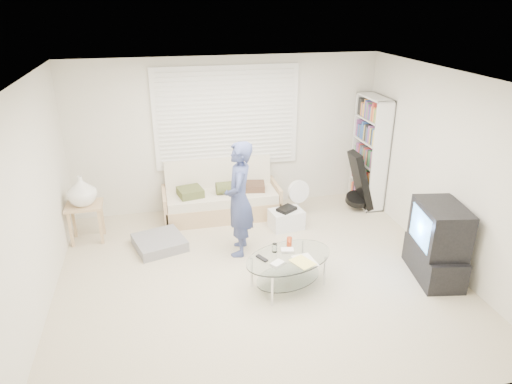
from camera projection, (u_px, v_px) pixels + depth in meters
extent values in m
plane|color=tan|center=(258.00, 276.00, 5.88)|extent=(5.00, 5.00, 0.00)
cube|color=silver|center=(227.00, 135.00, 7.41)|extent=(5.00, 0.02, 2.50)
cube|color=silver|center=(326.00, 299.00, 3.37)|extent=(5.00, 0.02, 2.50)
cube|color=silver|center=(31.00, 206.00, 4.88)|extent=(0.02, 4.50, 2.50)
cube|color=silver|center=(446.00, 170.00, 5.89)|extent=(0.02, 4.50, 2.50)
cube|color=white|center=(258.00, 79.00, 4.90)|extent=(5.00, 4.50, 0.02)
cube|color=white|center=(227.00, 117.00, 7.26)|extent=(2.32, 0.06, 1.62)
cube|color=black|center=(227.00, 117.00, 7.25)|extent=(2.20, 0.01, 1.50)
cube|color=silver|center=(227.00, 118.00, 7.22)|extent=(2.16, 0.04, 1.50)
cube|color=silver|center=(227.00, 117.00, 7.24)|extent=(2.32, 0.08, 1.62)
cube|color=tan|center=(222.00, 208.00, 7.43)|extent=(1.81, 0.72, 0.29)
cube|color=beige|center=(222.00, 196.00, 7.32)|extent=(1.73, 0.67, 0.14)
cube|color=beige|center=(218.00, 174.00, 7.49)|extent=(1.73, 0.20, 0.55)
cube|color=tan|center=(165.00, 207.00, 7.20)|extent=(0.05, 0.72, 0.51)
cube|color=tan|center=(275.00, 197.00, 7.57)|extent=(0.05, 0.72, 0.51)
cube|color=#464F28|center=(190.00, 192.00, 7.14)|extent=(0.43, 0.43, 0.13)
cylinder|color=#464F28|center=(230.00, 187.00, 7.23)|extent=(0.45, 0.20, 0.20)
cube|color=#4C3726|center=(254.00, 186.00, 7.38)|extent=(0.38, 0.38, 0.11)
cube|color=slate|center=(160.00, 243.00, 6.53)|extent=(0.81, 0.81, 0.15)
cube|color=tan|center=(84.00, 206.00, 6.53)|extent=(0.51, 0.41, 0.04)
cube|color=tan|center=(71.00, 229.00, 6.47)|extent=(0.04, 0.04, 0.55)
cube|color=tan|center=(101.00, 227.00, 6.55)|extent=(0.04, 0.04, 0.55)
cube|color=tan|center=(74.00, 220.00, 6.74)|extent=(0.04, 0.04, 0.55)
cube|color=tan|center=(102.00, 217.00, 6.82)|extent=(0.04, 0.04, 0.55)
imported|color=white|center=(82.00, 190.00, 6.44)|extent=(0.41, 0.41, 0.43)
cube|color=white|center=(370.00, 152.00, 7.59)|extent=(0.29, 0.78, 1.86)
cube|color=black|center=(360.00, 181.00, 7.51)|extent=(0.40, 0.36, 1.00)
cylinder|color=black|center=(357.00, 199.00, 7.63)|extent=(0.36, 0.38, 0.20)
cylinder|color=white|center=(297.00, 214.00, 7.51)|extent=(0.25, 0.25, 0.03)
cylinder|color=white|center=(298.00, 206.00, 7.45)|extent=(0.03, 0.03, 0.32)
cylinder|color=white|center=(298.00, 191.00, 7.34)|extent=(0.39, 0.20, 0.37)
cylinder|color=white|center=(298.00, 191.00, 7.34)|extent=(0.11, 0.08, 0.10)
cube|color=white|center=(286.00, 219.00, 7.05)|extent=(0.54, 0.41, 0.30)
cube|color=black|center=(287.00, 209.00, 6.98)|extent=(0.34, 0.32, 0.05)
cube|color=black|center=(434.00, 262.00, 5.81)|extent=(0.63, 0.98, 0.40)
cube|color=black|center=(440.00, 227.00, 5.62)|extent=(0.63, 0.83, 0.58)
cube|color=#63B2FF|center=(421.00, 228.00, 5.61)|extent=(0.12, 0.58, 0.44)
ellipsoid|color=silver|center=(289.00, 257.00, 5.51)|extent=(1.31, 1.06, 0.02)
ellipsoid|color=silver|center=(288.00, 277.00, 5.63)|extent=(1.00, 0.81, 0.01)
cylinder|color=silver|center=(272.00, 292.00, 5.23)|extent=(0.03, 0.03, 0.39)
cylinder|color=silver|center=(325.00, 272.00, 5.61)|extent=(0.03, 0.03, 0.39)
cylinder|color=silver|center=(252.00, 273.00, 5.58)|extent=(0.03, 0.03, 0.39)
cylinder|color=silver|center=(302.00, 255.00, 5.97)|extent=(0.03, 0.03, 0.39)
cube|color=white|center=(277.00, 264.00, 5.33)|extent=(0.19, 0.17, 0.04)
cube|color=white|center=(287.00, 250.00, 5.61)|extent=(0.17, 0.13, 0.04)
cylinder|color=silver|center=(275.00, 248.00, 5.59)|extent=(0.07, 0.07, 0.11)
cylinder|color=#E35126|center=(289.00, 242.00, 5.72)|extent=(0.07, 0.07, 0.12)
cube|color=black|center=(262.00, 258.00, 5.45)|extent=(0.13, 0.18, 0.02)
cube|color=white|center=(305.00, 261.00, 5.42)|extent=(0.26, 0.34, 0.01)
cube|color=#EADB68|center=(303.00, 262.00, 5.37)|extent=(0.30, 0.34, 0.01)
imported|color=navy|center=(239.00, 199.00, 6.13)|extent=(0.52, 0.67, 1.61)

